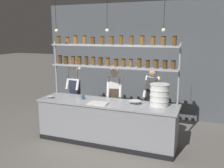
# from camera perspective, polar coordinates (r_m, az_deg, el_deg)

# --- Properties ---
(ground_plane) EXTENTS (40.00, 40.00, 0.00)m
(ground_plane) POSITION_cam_1_polar(r_m,az_deg,el_deg) (5.69, -1.25, -13.06)
(ground_plane) COLOR slate
(back_wall) EXTENTS (5.47, 0.12, 3.21)m
(back_wall) POSITION_cam_1_polar(r_m,az_deg,el_deg) (7.29, 5.23, 5.49)
(back_wall) COLOR #4C5156
(back_wall) RESTS_ON ground_plane
(prep_counter) EXTENTS (3.07, 0.76, 0.92)m
(prep_counter) POSITION_cam_1_polar(r_m,az_deg,el_deg) (5.51, -1.27, -8.72)
(prep_counter) COLOR gray
(prep_counter) RESTS_ON ground_plane
(spice_shelf_unit) EXTENTS (2.95, 0.28, 2.33)m
(spice_shelf_unit) POSITION_cam_1_polar(r_m,az_deg,el_deg) (5.51, -0.04, 6.10)
(spice_shelf_unit) COLOR #999BA0
(spice_shelf_unit) RESTS_ON ground_plane
(chef_left) EXTENTS (0.37, 0.31, 1.76)m
(chef_left) POSITION_cam_1_polar(r_m,az_deg,el_deg) (6.38, -8.49, -0.74)
(chef_left) COLOR black
(chef_left) RESTS_ON ground_plane
(chef_center) EXTENTS (0.41, 0.34, 1.58)m
(chef_center) POSITION_cam_1_polar(r_m,az_deg,el_deg) (5.98, 0.57, -2.69)
(chef_center) COLOR black
(chef_center) RESTS_ON ground_plane
(chef_right) EXTENTS (0.39, 0.31, 1.60)m
(chef_right) POSITION_cam_1_polar(r_m,az_deg,el_deg) (5.91, 9.13, -2.86)
(chef_right) COLOR black
(chef_right) RESTS_ON ground_plane
(container_stack) EXTENTS (0.39, 0.39, 0.45)m
(container_stack) POSITION_cam_1_polar(r_m,az_deg,el_deg) (5.14, 10.80, -2.43)
(container_stack) COLOR white
(container_stack) RESTS_ON prep_counter
(cutting_board) EXTENTS (0.40, 0.26, 0.02)m
(cutting_board) POSITION_cam_1_polar(r_m,az_deg,el_deg) (5.24, -3.15, -4.39)
(cutting_board) COLOR silver
(cutting_board) RESTS_ON prep_counter
(prep_bowl_near_left) EXTENTS (0.16, 0.16, 0.04)m
(prep_bowl_near_left) POSITION_cam_1_polar(r_m,az_deg,el_deg) (5.84, -13.98, -2.96)
(prep_bowl_near_left) COLOR silver
(prep_bowl_near_left) RESTS_ON prep_counter
(prep_bowl_center_front) EXTENTS (0.26, 0.26, 0.07)m
(prep_bowl_center_front) POSITION_cam_1_polar(r_m,az_deg,el_deg) (5.22, 5.22, -4.21)
(prep_bowl_center_front) COLOR silver
(prep_bowl_center_front) RESTS_ON prep_counter
(serving_cup_front) EXTENTS (0.08, 0.08, 0.09)m
(serving_cup_front) POSITION_cam_1_polar(r_m,az_deg,el_deg) (5.62, -6.67, -3.00)
(serving_cup_front) COLOR #334C70
(serving_cup_front) RESTS_ON prep_counter
(pendant_light_row) EXTENTS (2.41, 0.07, 0.78)m
(pendant_light_row) POSITION_cam_1_polar(r_m,az_deg,el_deg) (5.18, -1.36, 12.64)
(pendant_light_row) COLOR black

